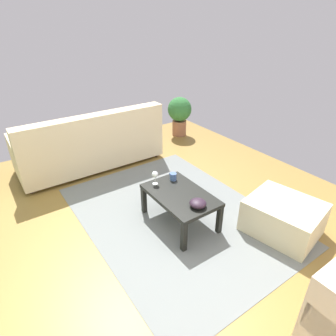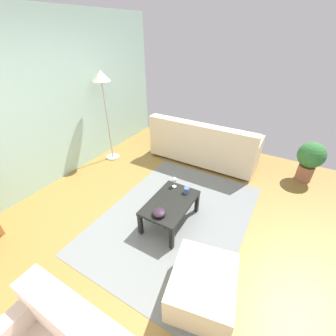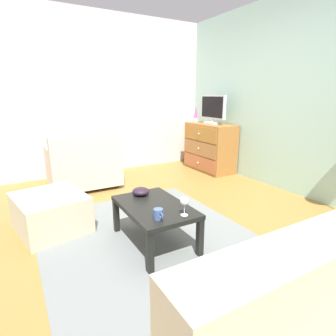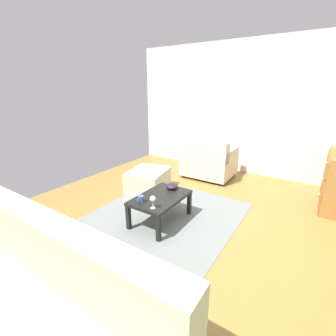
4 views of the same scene
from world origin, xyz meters
name	(u,v)px [view 4 (image 4 of 4)]	position (x,y,z in m)	size (l,w,h in m)	color
ground_plane	(175,223)	(0.00, 0.00, -0.03)	(5.66, 4.77, 0.05)	olive
wall_plain_left	(242,109)	(-2.59, 0.00, 1.31)	(0.12, 4.77, 2.61)	silver
area_rug	(154,224)	(0.20, -0.20, 0.00)	(2.60, 1.90, 0.01)	slate
coffee_table	(160,200)	(0.08, -0.18, 0.32)	(0.81, 0.52, 0.37)	black
wine_glass	(153,199)	(0.40, -0.06, 0.49)	(0.07, 0.07, 0.16)	silver
mug	(141,199)	(0.36, -0.28, 0.41)	(0.11, 0.08, 0.08)	#3D5890
bowl_decorative	(172,186)	(-0.20, -0.18, 0.41)	(0.17, 0.17, 0.08)	black
couch_large	(32,315)	(1.91, 0.10, 0.33)	(0.85, 2.07, 0.87)	#332319
armchair	(208,161)	(-1.82, -0.35, 0.33)	(0.80, 0.95, 0.80)	#332319
ottoman	(148,180)	(-0.66, -0.96, 0.18)	(0.70, 0.60, 0.36)	beige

